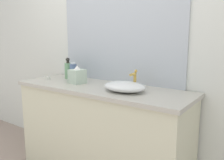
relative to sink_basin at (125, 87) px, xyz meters
name	(u,v)px	position (x,y,z in m)	size (l,w,h in m)	color
bathroom_wall_rear	(114,44)	(-0.37, 0.37, 0.35)	(6.00, 0.06, 2.60)	silver
vanity_counter	(101,132)	(-0.29, 0.04, -0.50)	(1.74, 0.59, 0.91)	beige
wall_mirror_panel	(118,34)	(-0.29, 0.33, 0.45)	(1.42, 0.01, 0.98)	#B2BCC6
sink_basin	(125,87)	(0.00, 0.00, 0.00)	(0.38, 0.29, 0.08)	silver
faucet	(134,78)	(0.00, 0.16, 0.05)	(0.03, 0.11, 0.17)	gold
soap_dispenser	(68,70)	(-0.85, 0.17, 0.06)	(0.07, 0.07, 0.23)	#73A777
lotion_bottle	(73,72)	(-0.73, 0.12, 0.05)	(0.07, 0.07, 0.19)	slate
tissue_box	(77,76)	(-0.58, 0.03, 0.03)	(0.16, 0.16, 0.18)	#B6CFB9
candle_jar	(48,78)	(-1.00, 0.01, -0.03)	(0.05, 0.05, 0.03)	silver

